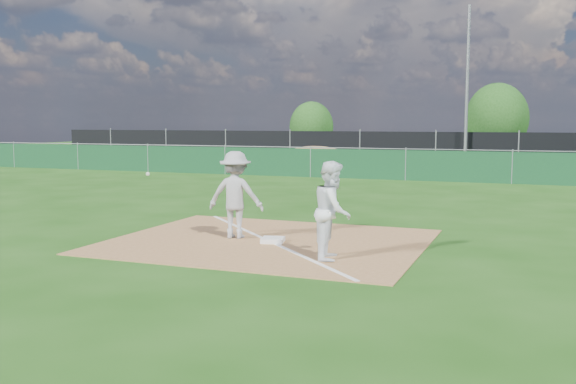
# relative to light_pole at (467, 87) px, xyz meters

# --- Properties ---
(ground) EXTENTS (90.00, 90.00, 0.00)m
(ground) POSITION_rel_light_pole_xyz_m (-1.50, -12.70, -4.00)
(ground) COLOR #1A490F
(ground) RESTS_ON ground
(infield_dirt) EXTENTS (6.00, 5.00, 0.02)m
(infield_dirt) POSITION_rel_light_pole_xyz_m (-1.50, -21.70, -3.99)
(infield_dirt) COLOR #9A6B3D
(infield_dirt) RESTS_ON ground
(foul_line) EXTENTS (5.01, 5.01, 0.01)m
(foul_line) POSITION_rel_light_pole_xyz_m (-1.50, -21.70, -3.98)
(foul_line) COLOR white
(foul_line) RESTS_ON infield_dirt
(green_fence) EXTENTS (44.00, 0.05, 1.20)m
(green_fence) POSITION_rel_light_pole_xyz_m (-1.50, -7.70, -3.40)
(green_fence) COLOR #103C1F
(green_fence) RESTS_ON ground
(dirt_mound) EXTENTS (3.38, 2.60, 1.17)m
(dirt_mound) POSITION_rel_light_pole_xyz_m (-6.50, -4.20, -3.42)
(dirt_mound) COLOR #957048
(dirt_mound) RESTS_ON ground
(black_fence) EXTENTS (46.00, 0.04, 1.80)m
(black_fence) POSITION_rel_light_pole_xyz_m (-1.50, 0.30, -3.10)
(black_fence) COLOR black
(black_fence) RESTS_ON ground
(parking_lot) EXTENTS (46.00, 9.00, 0.01)m
(parking_lot) POSITION_rel_light_pole_xyz_m (-1.50, 5.30, -4.00)
(parking_lot) COLOR black
(parking_lot) RESTS_ON ground
(light_pole) EXTENTS (0.16, 0.16, 8.00)m
(light_pole) POSITION_rel_light_pole_xyz_m (0.00, 0.00, 0.00)
(light_pole) COLOR slate
(light_pole) RESTS_ON ground
(first_base) EXTENTS (0.50, 0.50, 0.09)m
(first_base) POSITION_rel_light_pole_xyz_m (-1.36, -21.80, -3.94)
(first_base) COLOR white
(first_base) RESTS_ON infield_dirt
(play_at_first) EXTENTS (2.50, 0.81, 1.74)m
(play_at_first) POSITION_rel_light_pole_xyz_m (-2.24, -21.62, -3.11)
(play_at_first) COLOR #B1B1B4
(play_at_first) RESTS_ON infield_dirt
(runner) EXTENTS (0.77, 0.92, 1.69)m
(runner) POSITION_rel_light_pole_xyz_m (0.14, -22.75, -3.16)
(runner) COLOR white
(runner) RESTS_ON ground
(car_left) EXTENTS (4.78, 2.96, 1.52)m
(car_left) POSITION_rel_light_pole_xyz_m (-6.36, 4.61, -3.23)
(car_left) COLOR #B8BBC0
(car_left) RESTS_ON parking_lot
(car_mid) EXTENTS (4.43, 2.74, 1.38)m
(car_mid) POSITION_rel_light_pole_xyz_m (-0.92, 5.46, -3.30)
(car_mid) COLOR black
(car_mid) RESTS_ON parking_lot
(car_right) EXTENTS (4.32, 2.91, 1.16)m
(car_right) POSITION_rel_light_pole_xyz_m (3.41, 4.59, -3.41)
(car_right) COLOR black
(car_right) RESTS_ON parking_lot
(tree_left) EXTENTS (3.16, 3.16, 3.74)m
(tree_left) POSITION_rel_light_pole_xyz_m (-11.86, 10.70, -2.07)
(tree_left) COLOR #382316
(tree_left) RESTS_ON ground
(tree_mid) EXTENTS (4.10, 4.10, 4.87)m
(tree_mid) POSITION_rel_light_pole_xyz_m (0.77, 11.86, -1.50)
(tree_mid) COLOR #382316
(tree_mid) RESTS_ON ground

